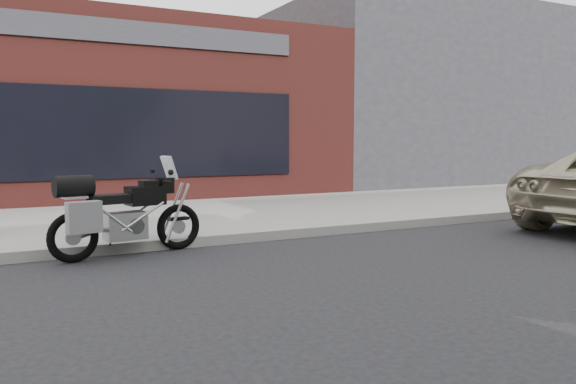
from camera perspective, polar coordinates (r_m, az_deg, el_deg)
name	(u,v)px	position (r m, az deg, el deg)	size (l,w,h in m)	color
ground	(443,313)	(5.33, 15.43, -11.81)	(120.00, 120.00, 0.00)	black
near_sidewalk	(200,214)	(11.39, -8.98, -2.21)	(44.00, 6.00, 0.15)	gray
storefront	(58,116)	(17.81, -22.35, 7.16)	(14.00, 10.07, 4.50)	maroon
neighbour_building	(391,102)	(22.32, 10.39, 8.95)	(10.00, 10.00, 6.00)	#2B2A30
motorcycle	(119,214)	(7.74, -16.82, -2.16)	(2.10, 0.91, 1.34)	black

